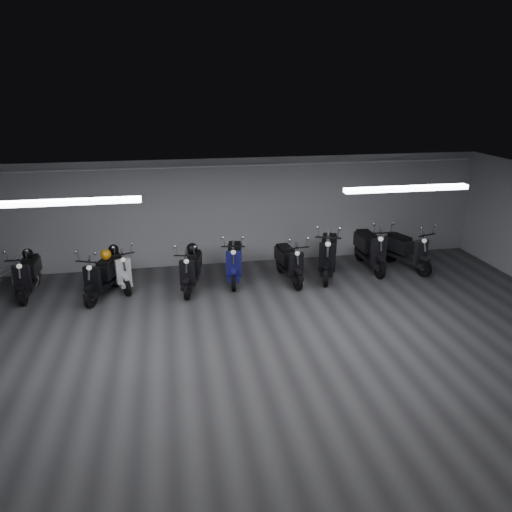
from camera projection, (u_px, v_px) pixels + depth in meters
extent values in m
cube|color=#37373A|center=(257.00, 362.00, 8.45)|extent=(14.00, 10.00, 0.01)
cube|color=gray|center=(257.00, 205.00, 7.50)|extent=(14.00, 10.00, 0.01)
cube|color=#ACACAF|center=(222.00, 212.00, 12.61)|extent=(14.00, 0.01, 2.80)
cube|color=white|center=(66.00, 202.00, 7.94)|extent=(2.40, 0.18, 0.08)
cube|color=white|center=(407.00, 189.00, 8.95)|extent=(2.40, 0.18, 0.08)
cylinder|color=white|center=(221.00, 166.00, 12.12)|extent=(13.60, 0.05, 0.05)
sphere|color=black|center=(192.00, 249.00, 11.34)|extent=(0.27, 0.27, 0.27)
sphere|color=orange|center=(106.00, 255.00, 10.94)|extent=(0.24, 0.24, 0.24)
sphere|color=black|center=(114.00, 249.00, 11.40)|extent=(0.24, 0.24, 0.24)
sphere|color=black|center=(28.00, 254.00, 11.03)|extent=(0.24, 0.24, 0.24)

